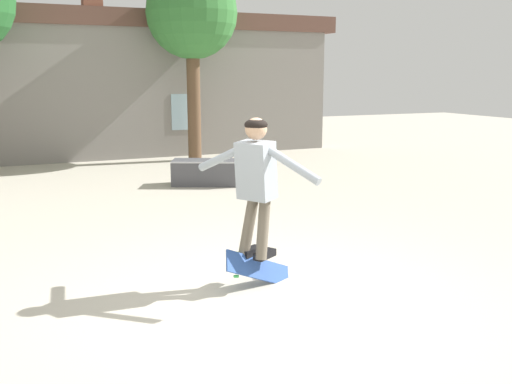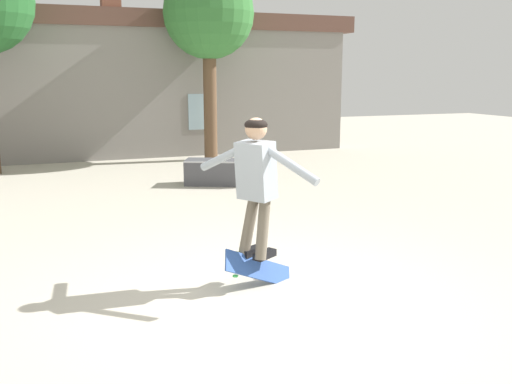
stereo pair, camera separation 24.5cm
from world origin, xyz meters
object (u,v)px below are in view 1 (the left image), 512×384
object	(u,v)px
skateboard_flipping	(258,269)
skater	(256,176)
tree_right	(192,15)
skate_ledge	(207,172)

from	to	relation	value
skateboard_flipping	skater	bearing A→B (deg)	169.90
skateboard_flipping	tree_right	bearing A→B (deg)	62.63
tree_right	skate_ledge	world-z (taller)	tree_right
skater	skateboard_flipping	distance (m)	0.94
skate_ledge	skateboard_flipping	distance (m)	5.35
skate_ledge	skater	bearing A→B (deg)	-78.89
skate_ledge	skateboard_flipping	world-z (taller)	skate_ledge
tree_right	skate_ledge	xyz separation A→B (m)	(-0.76, -3.14, -3.17)
tree_right	skater	distance (m)	8.89
skate_ledge	tree_right	bearing A→B (deg)	101.31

